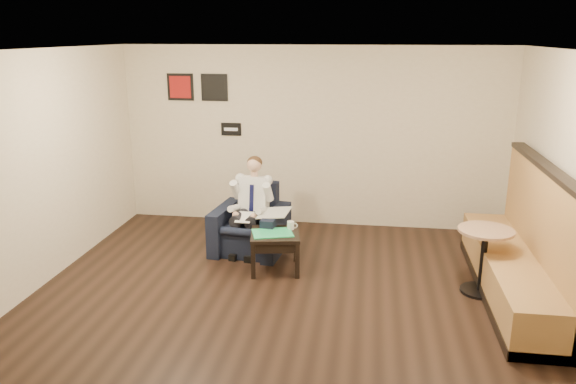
# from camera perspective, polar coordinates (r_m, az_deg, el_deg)

# --- Properties ---
(ground) EXTENTS (6.00, 6.00, 0.00)m
(ground) POSITION_cam_1_polar(r_m,az_deg,el_deg) (6.40, -0.50, -11.79)
(ground) COLOR black
(ground) RESTS_ON ground
(wall_back) EXTENTS (6.00, 0.02, 2.80)m
(wall_back) POSITION_cam_1_polar(r_m,az_deg,el_deg) (8.79, 2.53, 5.56)
(wall_back) COLOR beige
(wall_back) RESTS_ON ground
(wall_front) EXTENTS (6.00, 0.02, 2.80)m
(wall_front) POSITION_cam_1_polar(r_m,az_deg,el_deg) (3.17, -9.30, -14.15)
(wall_front) COLOR beige
(wall_front) RESTS_ON ground
(wall_left) EXTENTS (0.02, 6.00, 2.80)m
(wall_left) POSITION_cam_1_polar(r_m,az_deg,el_deg) (7.00, -25.60, 1.31)
(wall_left) COLOR beige
(wall_left) RESTS_ON ground
(ceiling) EXTENTS (6.00, 6.00, 0.02)m
(ceiling) POSITION_cam_1_polar(r_m,az_deg,el_deg) (5.67, -0.57, 14.13)
(ceiling) COLOR white
(ceiling) RESTS_ON wall_back
(seating_sign) EXTENTS (0.32, 0.02, 0.20)m
(seating_sign) POSITION_cam_1_polar(r_m,az_deg,el_deg) (8.98, -5.80, 6.36)
(seating_sign) COLOR black
(seating_sign) RESTS_ON wall_back
(art_print_left) EXTENTS (0.42, 0.03, 0.42)m
(art_print_left) POSITION_cam_1_polar(r_m,az_deg,el_deg) (9.13, -10.87, 10.43)
(art_print_left) COLOR #A01513
(art_print_left) RESTS_ON wall_back
(art_print_right) EXTENTS (0.42, 0.03, 0.42)m
(art_print_right) POSITION_cam_1_polar(r_m,az_deg,el_deg) (8.96, -7.49, 10.48)
(art_print_right) COLOR black
(art_print_right) RESTS_ON wall_back
(armchair) EXTENTS (1.05, 1.05, 0.92)m
(armchair) POSITION_cam_1_polar(r_m,az_deg,el_deg) (7.86, -3.89, -2.81)
(armchair) COLOR black
(armchair) RESTS_ON ground
(seated_man) EXTENTS (0.70, 0.96, 1.26)m
(seated_man) POSITION_cam_1_polar(r_m,az_deg,el_deg) (7.70, -4.20, -1.89)
(seated_man) COLOR silver
(seated_man) RESTS_ON armchair
(lap_papers) EXTENTS (0.22, 0.31, 0.01)m
(lap_papers) POSITION_cam_1_polar(r_m,az_deg,el_deg) (7.63, -4.43, -2.57)
(lap_papers) COLOR white
(lap_papers) RESTS_ON seated_man
(newspaper) EXTENTS (0.43, 0.52, 0.01)m
(newspaper) POSITION_cam_1_polar(r_m,az_deg,el_deg) (7.61, -1.42, -2.11)
(newspaper) COLOR silver
(newspaper) RESTS_ON armchair
(side_table) EXTENTS (0.71, 0.71, 0.50)m
(side_table) POSITION_cam_1_polar(r_m,az_deg,el_deg) (7.29, -1.31, -6.04)
(side_table) COLOR black
(side_table) RESTS_ON ground
(green_folder) EXTENTS (0.59, 0.50, 0.01)m
(green_folder) POSITION_cam_1_polar(r_m,az_deg,el_deg) (7.17, -1.59, -4.19)
(green_folder) COLOR #2AD579
(green_folder) RESTS_ON side_table
(coffee_mug) EXTENTS (0.11, 0.11, 0.11)m
(coffee_mug) POSITION_cam_1_polar(r_m,az_deg,el_deg) (7.31, 0.27, -3.41)
(coffee_mug) COLOR white
(coffee_mug) RESTS_ON side_table
(smartphone) EXTENTS (0.16, 0.08, 0.01)m
(smartphone) POSITION_cam_1_polar(r_m,az_deg,el_deg) (7.37, -0.88, -3.66)
(smartphone) COLOR black
(smartphone) RESTS_ON side_table
(banquette) EXTENTS (0.71, 2.97, 1.52)m
(banquette) POSITION_cam_1_polar(r_m,az_deg,el_deg) (6.94, 22.21, -3.93)
(banquette) COLOR #A4763F
(banquette) RESTS_ON ground
(cafe_table) EXTENTS (0.72, 0.72, 0.79)m
(cafe_table) POSITION_cam_1_polar(r_m,az_deg,el_deg) (7.00, 19.19, -6.65)
(cafe_table) COLOR #A27757
(cafe_table) RESTS_ON ground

